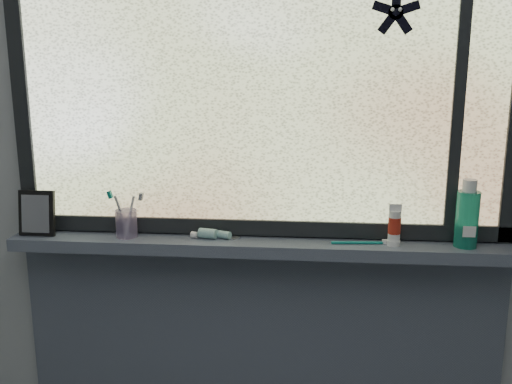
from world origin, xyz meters
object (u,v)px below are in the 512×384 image
object	(u,v)px
toothbrush_cup	(126,223)
cream_tube	(395,223)
vanity_mirror	(37,213)
mouthwash_bottle	(467,213)

from	to	relation	value
toothbrush_cup	cream_tube	distance (m)	0.86
vanity_mirror	toothbrush_cup	size ratio (longest dim) A/B	1.65
vanity_mirror	toothbrush_cup	xyz separation A→B (m)	(0.30, 0.01, -0.03)
vanity_mirror	toothbrush_cup	bearing A→B (deg)	1.96
toothbrush_cup	mouthwash_bottle	distance (m)	1.07
vanity_mirror	mouthwash_bottle	xyz separation A→B (m)	(1.37, 0.01, 0.03)
toothbrush_cup	cream_tube	bearing A→B (deg)	-0.58
vanity_mirror	mouthwash_bottle	bearing A→B (deg)	1.10
vanity_mirror	mouthwash_bottle	distance (m)	1.37
toothbrush_cup	mouthwash_bottle	size ratio (longest dim) A/B	0.52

